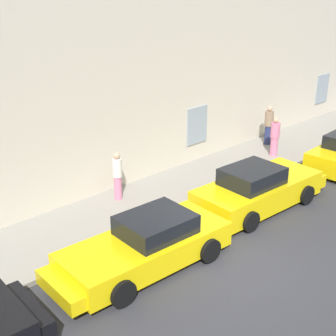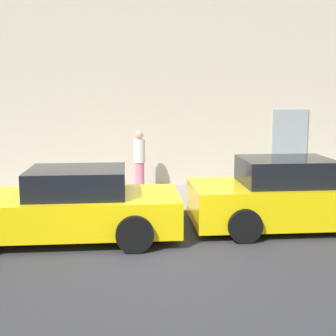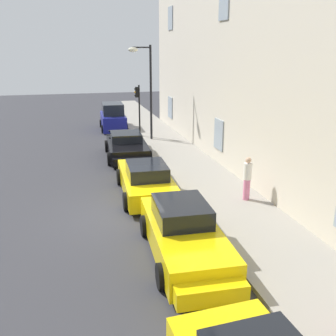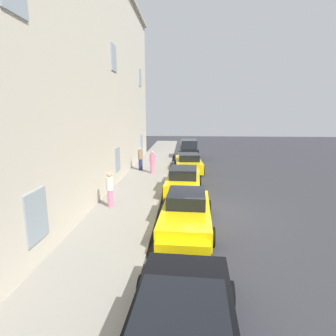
{
  "view_description": "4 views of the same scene",
  "coord_description": "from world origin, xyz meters",
  "px_view_note": "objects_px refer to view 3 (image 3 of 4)",
  "views": [
    {
      "loc": [
        -8.73,
        -7.2,
        7.28
      ],
      "look_at": [
        0.38,
        2.52,
        1.85
      ],
      "focal_mm": 51.58,
      "sensor_mm": 36.0,
      "label": 1
    },
    {
      "loc": [
        -0.74,
        -7.64,
        2.81
      ],
      "look_at": [
        0.43,
        1.06,
        1.38
      ],
      "focal_mm": 48.69,
      "sensor_mm": 36.0,
      "label": 2
    },
    {
      "loc": [
        12.62,
        -1.55,
        5.65
      ],
      "look_at": [
        -0.95,
        1.91,
        1.28
      ],
      "focal_mm": 40.96,
      "sensor_mm": 36.0,
      "label": 3
    },
    {
      "loc": [
        -11.8,
        1.26,
        4.53
      ],
      "look_at": [
        1.53,
        2.09,
        1.76
      ],
      "focal_mm": 28.92,
      "sensor_mm": 36.0,
      "label": 4
    }
  ],
  "objects_px": {
    "sportscar_yellow_flank": "(145,179)",
    "pedestrian_admiring": "(247,178)",
    "sportscar_white_middle": "(186,238)",
    "traffic_light": "(138,101)",
    "hatchback_parked": "(113,118)",
    "street_lamp": "(144,76)",
    "sportscar_red_lead": "(127,147)"
  },
  "relations": [
    {
      "from": "street_lamp",
      "to": "pedestrian_admiring",
      "type": "distance_m",
      "value": 11.58
    },
    {
      "from": "sportscar_yellow_flank",
      "to": "hatchback_parked",
      "type": "height_order",
      "value": "hatchback_parked"
    },
    {
      "from": "sportscar_red_lead",
      "to": "street_lamp",
      "type": "relative_size",
      "value": 0.85
    },
    {
      "from": "sportscar_yellow_flank",
      "to": "traffic_light",
      "type": "distance_m",
      "value": 10.35
    },
    {
      "from": "sportscar_yellow_flank",
      "to": "pedestrian_admiring",
      "type": "bearing_deg",
      "value": 60.9
    },
    {
      "from": "pedestrian_admiring",
      "to": "sportscar_white_middle",
      "type": "bearing_deg",
      "value": -45.91
    },
    {
      "from": "sportscar_yellow_flank",
      "to": "street_lamp",
      "type": "relative_size",
      "value": 0.89
    },
    {
      "from": "sportscar_yellow_flank",
      "to": "pedestrian_admiring",
      "type": "distance_m",
      "value": 4.07
    },
    {
      "from": "sportscar_yellow_flank",
      "to": "pedestrian_admiring",
      "type": "height_order",
      "value": "pedestrian_admiring"
    },
    {
      "from": "street_lamp",
      "to": "sportscar_red_lead",
      "type": "bearing_deg",
      "value": -25.16
    },
    {
      "from": "hatchback_parked",
      "to": "street_lamp",
      "type": "distance_m",
      "value": 5.6
    },
    {
      "from": "sportscar_red_lead",
      "to": "street_lamp",
      "type": "bearing_deg",
      "value": 154.84
    },
    {
      "from": "sportscar_white_middle",
      "to": "pedestrian_admiring",
      "type": "bearing_deg",
      "value": 134.09
    },
    {
      "from": "sportscar_red_lead",
      "to": "sportscar_yellow_flank",
      "type": "xyz_separation_m",
      "value": [
        5.49,
        -0.08,
        0.03
      ]
    },
    {
      "from": "sportscar_yellow_flank",
      "to": "hatchback_parked",
      "type": "distance_m",
      "value": 13.34
    },
    {
      "from": "sportscar_red_lead",
      "to": "street_lamp",
      "type": "height_order",
      "value": "street_lamp"
    },
    {
      "from": "sportscar_red_lead",
      "to": "sportscar_yellow_flank",
      "type": "relative_size",
      "value": 0.95
    },
    {
      "from": "street_lamp",
      "to": "pedestrian_admiring",
      "type": "height_order",
      "value": "street_lamp"
    },
    {
      "from": "hatchback_parked",
      "to": "sportscar_white_middle",
      "type": "bearing_deg",
      "value": -0.37
    },
    {
      "from": "hatchback_parked",
      "to": "traffic_light",
      "type": "distance_m",
      "value": 3.85
    },
    {
      "from": "traffic_light",
      "to": "pedestrian_admiring",
      "type": "relative_size",
      "value": 1.98
    },
    {
      "from": "sportscar_white_middle",
      "to": "hatchback_parked",
      "type": "height_order",
      "value": "hatchback_parked"
    },
    {
      "from": "sportscar_yellow_flank",
      "to": "traffic_light",
      "type": "xyz_separation_m",
      "value": [
        -10.08,
        1.53,
        1.8
      ]
    },
    {
      "from": "traffic_light",
      "to": "street_lamp",
      "type": "bearing_deg",
      "value": 12.27
    },
    {
      "from": "hatchback_parked",
      "to": "pedestrian_admiring",
      "type": "distance_m",
      "value": 15.66
    },
    {
      "from": "sportscar_white_middle",
      "to": "street_lamp",
      "type": "bearing_deg",
      "value": 173.44
    },
    {
      "from": "sportscar_yellow_flank",
      "to": "street_lamp",
      "type": "bearing_deg",
      "value": 169.03
    },
    {
      "from": "street_lamp",
      "to": "sportscar_white_middle",
      "type": "bearing_deg",
      "value": -6.56
    },
    {
      "from": "traffic_light",
      "to": "sportscar_yellow_flank",
      "type": "bearing_deg",
      "value": -8.64
    },
    {
      "from": "pedestrian_admiring",
      "to": "street_lamp",
      "type": "bearing_deg",
      "value": -170.83
    },
    {
      "from": "sportscar_white_middle",
      "to": "hatchback_parked",
      "type": "relative_size",
      "value": 1.37
    },
    {
      "from": "sportscar_white_middle",
      "to": "street_lamp",
      "type": "distance_m",
      "value": 14.85
    }
  ]
}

